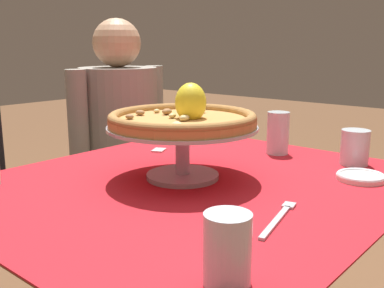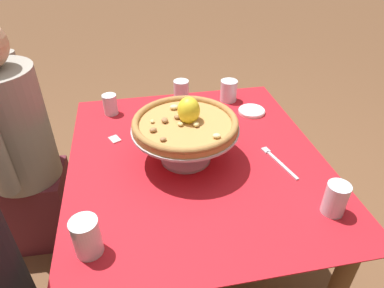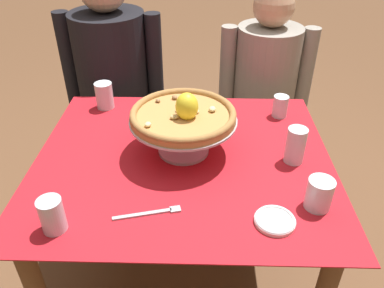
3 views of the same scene
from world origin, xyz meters
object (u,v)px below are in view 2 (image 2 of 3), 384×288
at_px(pizza, 186,122).
at_px(water_glass_back_right, 110,106).
at_px(pizza_stand, 186,137).
at_px(side_plate, 252,111).
at_px(water_glass_front_right, 229,92).
at_px(water_glass_back_left, 87,239).
at_px(dinner_fork, 277,161).
at_px(sugar_packet, 115,139).
at_px(water_glass_front_left, 335,200).
at_px(diner_right, 20,154).
at_px(water_glass_side_right, 181,96).

distance_m(pizza, water_glass_back_right, 0.49).
relative_size(pizza_stand, side_plate, 3.15).
height_order(pizza_stand, water_glass_front_right, pizza_stand).
xyz_separation_m(water_glass_back_right, side_plate, (-0.11, -0.62, -0.03)).
relative_size(water_glass_back_left, dinner_fork, 0.56).
xyz_separation_m(water_glass_back_left, side_plate, (0.64, -0.68, -0.04)).
bearing_deg(water_glass_front_right, sugar_packet, 114.19).
height_order(pizza_stand, dinner_fork, pizza_stand).
height_order(water_glass_back_left, side_plate, water_glass_back_left).
distance_m(pizza_stand, pizza, 0.06).
height_order(pizza, water_glass_front_right, pizza).
relative_size(water_glass_front_left, water_glass_back_left, 0.93).
distance_m(pizza, side_plate, 0.47).
height_order(dinner_fork, sugar_packet, dinner_fork).
distance_m(pizza, water_glass_back_left, 0.50).
bearing_deg(water_glass_front_right, water_glass_back_left, 141.86).
bearing_deg(sugar_packet, pizza_stand, -124.57).
distance_m(water_glass_front_right, dinner_fork, 0.50).
relative_size(sugar_packet, diner_right, 0.04).
bearing_deg(water_glass_front_left, pizza, 48.53).
distance_m(water_glass_back_left, water_glass_front_right, 0.99).
height_order(water_glass_side_right, water_glass_front_right, water_glass_side_right).
bearing_deg(water_glass_side_right, water_glass_back_left, 153.31).
bearing_deg(water_glass_front_left, water_glass_front_right, 8.27).
distance_m(pizza_stand, water_glass_back_right, 0.48).
bearing_deg(water_glass_back_right, water_glass_back_left, 175.76).
height_order(pizza, water_glass_side_right, pizza).
xyz_separation_m(water_glass_side_right, water_glass_front_right, (0.03, -0.23, -0.01)).
bearing_deg(water_glass_front_right, side_plate, -152.65).
bearing_deg(water_glass_back_right, pizza_stand, -145.61).
height_order(side_plate, diner_right, diner_right).
bearing_deg(water_glass_back_left, water_glass_back_right, -4.24).
bearing_deg(water_glass_back_right, side_plate, -100.27).
xyz_separation_m(water_glass_front_left, diner_right, (0.75, 1.10, -0.22)).
distance_m(water_glass_front_left, sugar_packet, 0.84).
bearing_deg(dinner_fork, water_glass_back_right, 51.52).
relative_size(water_glass_back_left, diner_right, 0.10).
bearing_deg(pizza_stand, side_plate, -51.34).
distance_m(sugar_packet, diner_right, 0.53).
xyz_separation_m(pizza_stand, water_glass_back_right, (0.40, 0.27, -0.06)).
distance_m(dinner_fork, sugar_packet, 0.64).
xyz_separation_m(water_glass_front_right, side_plate, (-0.14, -0.07, -0.03)).
distance_m(pizza, diner_right, 0.88).
relative_size(pizza_stand, sugar_packet, 7.58).
bearing_deg(water_glass_side_right, water_glass_front_left, -155.04).
height_order(water_glass_front_right, side_plate, water_glass_front_right).
bearing_deg(diner_right, water_glass_front_right, -88.79).
relative_size(dinner_fork, sugar_packet, 4.05).
distance_m(water_glass_front_left, water_glass_front_right, 0.77).
xyz_separation_m(pizza, sugar_packet, (0.18, 0.26, -0.15)).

